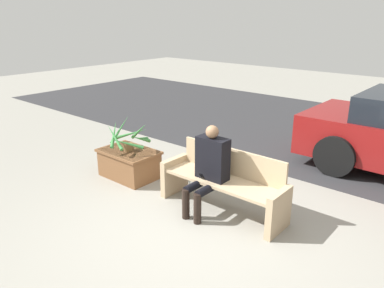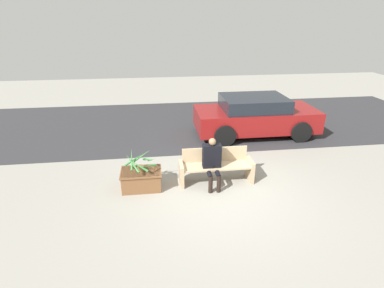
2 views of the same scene
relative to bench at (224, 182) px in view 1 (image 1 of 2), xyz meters
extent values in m
plane|color=gray|center=(0.05, -0.61, -0.42)|extent=(30.00, 30.00, 0.00)
cube|color=#2D2D30|center=(0.05, 4.62, -0.41)|extent=(20.00, 6.00, 0.01)
cube|color=tan|center=(-0.89, -0.06, -0.13)|extent=(0.09, 0.53, 0.57)
cube|color=tan|center=(0.89, -0.06, -0.13)|extent=(0.09, 0.53, 0.57)
cube|color=tan|center=(0.00, -0.06, 0.03)|extent=(1.68, 0.49, 0.04)
cube|color=tan|center=(0.00, 0.19, 0.24)|extent=(1.68, 0.04, 0.39)
cube|color=black|center=(-0.13, -0.10, 0.35)|extent=(0.45, 0.22, 0.59)
sphere|color=#8C6647|center=(-0.13, -0.12, 0.73)|extent=(0.18, 0.18, 0.18)
cylinder|color=black|center=(-0.23, -0.32, -0.01)|extent=(0.11, 0.44, 0.11)
cylinder|color=black|center=(-0.03, -0.32, -0.01)|extent=(0.11, 0.44, 0.11)
cylinder|color=black|center=(-0.23, -0.54, -0.21)|extent=(0.10, 0.10, 0.43)
cylinder|color=black|center=(-0.03, -0.54, -0.21)|extent=(0.10, 0.10, 0.43)
cube|color=black|center=(-0.13, -0.33, 0.15)|extent=(0.07, 0.09, 0.12)
cube|color=brown|center=(-1.88, -0.11, -0.18)|extent=(0.93, 0.62, 0.47)
cube|color=brown|center=(-1.88, -0.11, 0.03)|extent=(0.98, 0.67, 0.04)
cylinder|color=brown|center=(-1.88, -0.11, 0.12)|extent=(0.17, 0.17, 0.14)
cone|color=#387F3D|center=(-1.63, -0.06, 0.30)|extent=(0.17, 0.53, 0.27)
cone|color=#387F3D|center=(-1.66, 0.03, 0.28)|extent=(0.35, 0.48, 0.24)
cone|color=#387F3D|center=(-1.84, 0.10, 0.35)|extent=(0.48, 0.14, 0.38)
cone|color=#387F3D|center=(-2.03, 0.10, 0.27)|extent=(0.47, 0.37, 0.22)
cone|color=#387F3D|center=(-2.07, -0.11, 0.38)|extent=(0.06, 0.43, 0.43)
cone|color=#387F3D|center=(-2.05, -0.26, 0.35)|extent=(0.36, 0.41, 0.36)
cone|color=#387F3D|center=(-1.93, -0.34, 0.33)|extent=(0.50, 0.17, 0.34)
cone|color=#387F3D|center=(-1.69, -0.30, 0.27)|extent=(0.43, 0.42, 0.22)
cylinder|color=black|center=(0.75, 2.18, -0.06)|extent=(0.71, 0.18, 0.71)
cylinder|color=black|center=(0.75, 3.98, -0.06)|extent=(0.71, 0.18, 0.71)
camera|label=1|loc=(2.74, -3.92, 2.19)|focal=35.00mm
camera|label=2|loc=(-1.47, -6.63, 3.52)|focal=28.00mm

